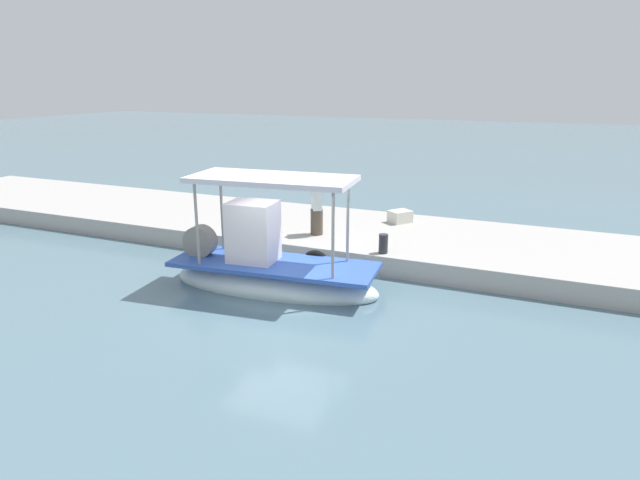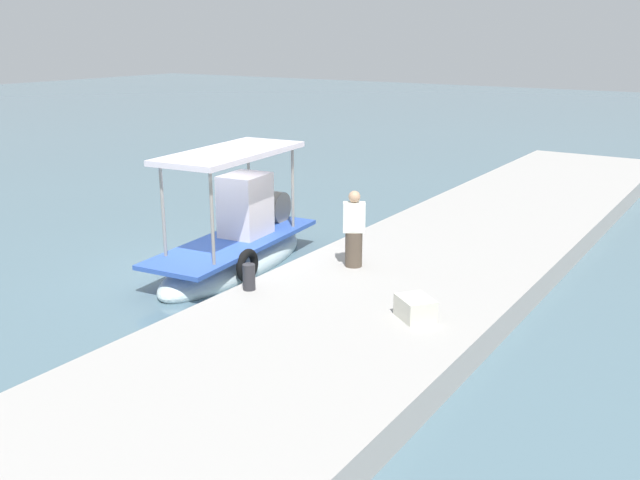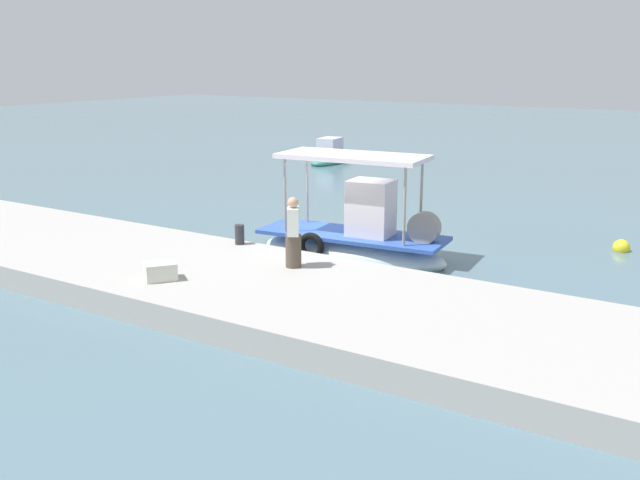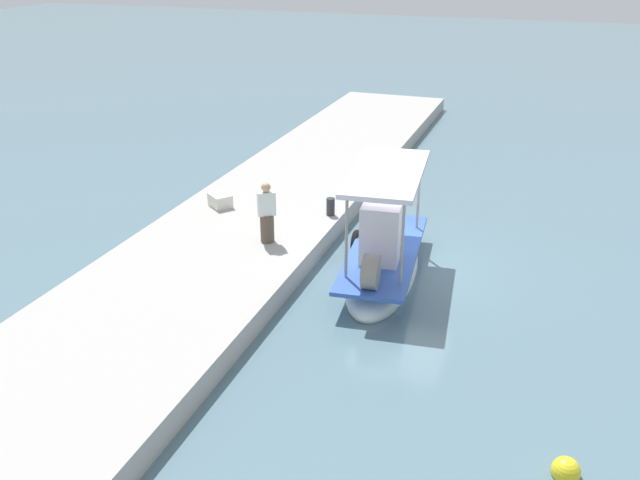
{
  "view_description": "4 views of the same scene",
  "coord_description": "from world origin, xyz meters",
  "px_view_note": "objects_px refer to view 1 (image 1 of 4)",
  "views": [
    {
      "loc": [
        -5.42,
        10.5,
        4.88
      ],
      "look_at": [
        -0.03,
        -2.0,
        0.86
      ],
      "focal_mm": 30.48,
      "sensor_mm": 36.0,
      "label": 1
    },
    {
      "loc": [
        -11.39,
        -10.5,
        5.25
      ],
      "look_at": [
        0.01,
        -3.07,
        1.23
      ],
      "focal_mm": 39.39,
      "sensor_mm": 36.0,
      "label": 2
    },
    {
      "loc": [
        9.58,
        -16.43,
        5.2
      ],
      "look_at": [
        1.27,
        -3.23,
        1.21
      ],
      "focal_mm": 40.46,
      "sensor_mm": 36.0,
      "label": 3
    },
    {
      "loc": [
        15.7,
        3.3,
        7.85
      ],
      "look_at": [
        0.62,
        -2.04,
        0.76
      ],
      "focal_mm": 38.66,
      "sensor_mm": 36.0,
      "label": 4
    }
  ],
  "objects_px": {
    "main_fishing_boat": "(270,268)",
    "fisherman_near_bollard": "(317,210)",
    "mooring_bollard": "(383,244)",
    "cargo_crate": "(400,216)"
  },
  "relations": [
    {
      "from": "main_fishing_boat",
      "to": "mooring_bollard",
      "type": "xyz_separation_m",
      "value": [
        -2.19,
        -2.12,
        0.29
      ]
    },
    {
      "from": "cargo_crate",
      "to": "mooring_bollard",
      "type": "bearing_deg",
      "value": 97.73
    },
    {
      "from": "main_fishing_boat",
      "to": "fisherman_near_bollard",
      "type": "xyz_separation_m",
      "value": [
        0.11,
        -3.07,
        0.77
      ]
    },
    {
      "from": "mooring_bollard",
      "to": "fisherman_near_bollard",
      "type": "bearing_deg",
      "value": -22.43
    },
    {
      "from": "main_fishing_boat",
      "to": "cargo_crate",
      "type": "xyz_separation_m",
      "value": [
        -1.75,
        -5.38,
        0.22
      ]
    },
    {
      "from": "fisherman_near_bollard",
      "to": "main_fishing_boat",
      "type": "bearing_deg",
      "value": 92.13
    },
    {
      "from": "main_fishing_boat",
      "to": "cargo_crate",
      "type": "height_order",
      "value": "main_fishing_boat"
    },
    {
      "from": "fisherman_near_bollard",
      "to": "mooring_bollard",
      "type": "distance_m",
      "value": 2.54
    },
    {
      "from": "mooring_bollard",
      "to": "cargo_crate",
      "type": "distance_m",
      "value": 3.3
    },
    {
      "from": "main_fishing_boat",
      "to": "cargo_crate",
      "type": "relative_size",
      "value": 8.16
    }
  ]
}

